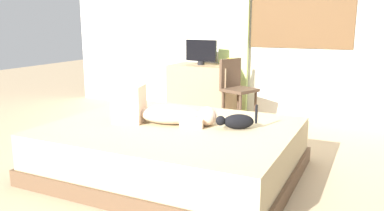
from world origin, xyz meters
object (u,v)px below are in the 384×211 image
cup (230,61)px  chair_by_desk (236,86)px  cat (236,121)px  tv_monitor (201,52)px  desk (203,90)px  person_lying (159,111)px  bed (172,149)px

cup → chair_by_desk: (0.24, -0.40, -0.28)m
cat → tv_monitor: 2.37m
chair_by_desk → cat: bearing=-70.3°
desk → person_lying: bearing=-76.4°
bed → person_lying: (-0.14, 0.02, 0.34)m
person_lying → tv_monitor: 2.20m
cat → tv_monitor: tv_monitor is taller
cup → chair_by_desk: size_ratio=0.11×
cat → cup: size_ratio=3.56×
chair_by_desk → tv_monitor: bearing=162.0°
desk → cup: (0.33, 0.20, 0.42)m
desk → chair_by_desk: 0.61m
bed → person_lying: size_ratio=2.30×
bed → cup: (-0.32, 2.32, 0.57)m
person_lying → desk: 2.17m
person_lying → cup: bearing=94.5°
bed → cat: 0.64m
desk → cup: 0.57m
tv_monitor → bed: bearing=-72.2°
bed → cat: cat is taller
tv_monitor → chair_by_desk: tv_monitor is taller
cup → chair_by_desk: 0.54m
tv_monitor → cup: bearing=29.7°
person_lying → bed: bearing=-6.2°
cup → tv_monitor: bearing=-150.3°
desk → chair_by_desk: bearing=-19.0°
cat → chair_by_desk: 1.90m
desk → chair_by_desk: (0.56, -0.19, 0.14)m
tv_monitor → cup: (0.36, 0.20, -0.14)m
bed → desk: bearing=107.0°
tv_monitor → cup: size_ratio=5.25×
bed → person_lying: person_lying is taller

